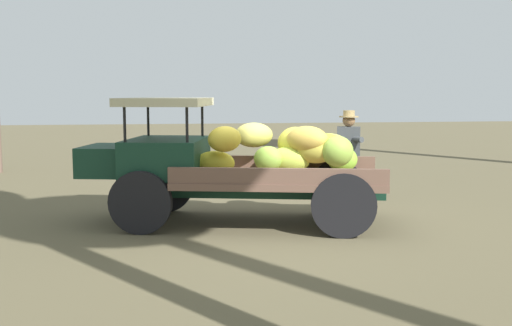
% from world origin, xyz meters
% --- Properties ---
extents(ground_plane, '(60.00, 60.00, 0.00)m').
position_xyz_m(ground_plane, '(0.00, 0.00, 0.00)').
color(ground_plane, brown).
extents(truck, '(4.65, 2.57, 1.88)m').
position_xyz_m(truck, '(0.45, 0.01, 0.94)').
color(truck, '#103021').
rests_on(truck, ground).
extents(farmer, '(0.55, 0.50, 1.66)m').
position_xyz_m(farmer, '(-1.74, -1.16, 0.94)').
color(farmer, '#906E49').
rests_on(farmer, ground).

